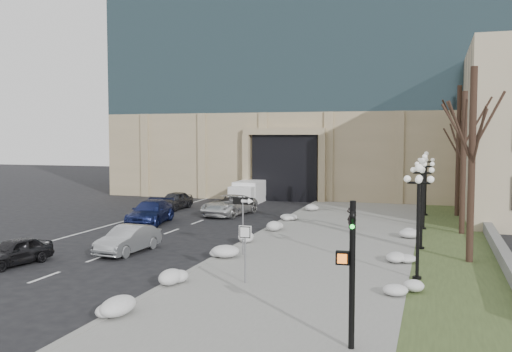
# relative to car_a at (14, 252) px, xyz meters

# --- Properties ---
(ground) EXTENTS (160.00, 160.00, 0.00)m
(ground) POSITION_rel_car_a_xyz_m (9.28, -3.49, -0.62)
(ground) COLOR black
(ground) RESTS_ON ground
(sidewalk) EXTENTS (9.00, 40.00, 0.12)m
(sidewalk) POSITION_rel_car_a_xyz_m (12.78, 10.51, -0.56)
(sidewalk) COLOR gray
(sidewalk) RESTS_ON ground
(curb) EXTENTS (0.30, 40.00, 0.14)m
(curb) POSITION_rel_car_a_xyz_m (8.28, 10.51, -0.55)
(curb) COLOR gray
(curb) RESTS_ON ground
(grass_strip) EXTENTS (4.00, 40.00, 0.10)m
(grass_strip) POSITION_rel_car_a_xyz_m (19.28, 10.51, -0.57)
(grass_strip) COLOR #3A4A25
(grass_strip) RESTS_ON ground
(stone_wall) EXTENTS (0.50, 30.00, 0.70)m
(stone_wall) POSITION_rel_car_a_xyz_m (21.28, 12.51, -0.27)
(stone_wall) COLOR slate
(stone_wall) RESTS_ON ground
(office_tower) EXTENTS (40.00, 24.70, 36.00)m
(office_tower) POSITION_rel_car_a_xyz_m (7.28, 40.09, 17.87)
(office_tower) COLOR tan
(office_tower) RESTS_ON ground
(car_a) EXTENTS (2.16, 3.88, 1.25)m
(car_a) POSITION_rel_car_a_xyz_m (0.00, 0.00, 0.00)
(car_a) COLOR black
(car_a) RESTS_ON ground
(car_b) EXTENTS (1.73, 4.24, 1.37)m
(car_b) POSITION_rel_car_a_xyz_m (3.55, 3.99, 0.06)
(car_b) COLOR #9A9EA1
(car_b) RESTS_ON ground
(car_c) EXTENTS (2.99, 5.59, 1.54)m
(car_c) POSITION_rel_car_a_xyz_m (0.06, 12.94, 0.15)
(car_c) COLOR navy
(car_c) RESTS_ON ground
(car_d) EXTENTS (3.23, 5.70, 1.50)m
(car_d) POSITION_rel_car_a_xyz_m (3.65, 18.39, 0.13)
(car_d) COLOR silver
(car_d) RESTS_ON ground
(car_e) EXTENTS (1.78, 4.19, 1.41)m
(car_e) POSITION_rel_car_a_xyz_m (-1.72, 20.36, 0.08)
(car_e) COLOR #2F3035
(car_e) RESTS_ON ground
(pedestrian) EXTENTS (0.63, 0.45, 1.63)m
(pedestrian) POSITION_rel_car_a_xyz_m (13.30, 14.26, 0.31)
(pedestrian) COLOR black
(pedestrian) RESTS_ON sidewalk
(box_truck) EXTENTS (2.32, 6.10, 1.91)m
(box_truck) POSITION_rel_car_a_xyz_m (2.62, 26.45, 0.30)
(box_truck) COLOR white
(box_truck) RESTS_ON ground
(one_way_sign) EXTENTS (1.09, 0.30, 2.92)m
(one_way_sign) POSITION_rel_car_a_xyz_m (9.54, 4.79, 1.78)
(one_way_sign) COLOR slate
(one_way_sign) RESTS_ON ground
(keep_sign) EXTENTS (0.51, 0.08, 2.39)m
(keep_sign) POSITION_rel_car_a_xyz_m (11.17, -0.26, 1.13)
(keep_sign) COLOR slate
(keep_sign) RESTS_ON ground
(traffic_signal) EXTENTS (0.70, 0.94, 4.15)m
(traffic_signal) POSITION_rel_car_a_xyz_m (16.08, -5.94, 1.44)
(traffic_signal) COLOR black
(traffic_signal) RESTS_ON ground
(snow_clump_a) EXTENTS (1.10, 1.60, 0.36)m
(snow_clump_a) POSITION_rel_car_a_xyz_m (8.72, -5.60, -0.32)
(snow_clump_a) COLOR silver
(snow_clump_a) RESTS_ON sidewalk
(snow_clump_b) EXTENTS (1.10, 1.60, 0.36)m
(snow_clump_b) POSITION_rel_car_a_xyz_m (8.64, -1.41, -0.32)
(snow_clump_b) COLOR silver
(snow_clump_b) RESTS_ON sidewalk
(snow_clump_c) EXTENTS (1.10, 1.60, 0.36)m
(snow_clump_c) POSITION_rel_car_a_xyz_m (8.60, 4.05, -0.32)
(snow_clump_c) COLOR silver
(snow_clump_c) RESTS_ON sidewalk
(snow_clump_d) EXTENTS (1.10, 1.60, 0.36)m
(snow_clump_d) POSITION_rel_car_a_xyz_m (8.55, 7.97, -0.32)
(snow_clump_d) COLOR silver
(snow_clump_d) RESTS_ON sidewalk
(snow_clump_e) EXTENTS (1.10, 1.60, 0.36)m
(snow_clump_e) POSITION_rel_car_a_xyz_m (8.60, 11.98, -0.32)
(snow_clump_e) COLOR silver
(snow_clump_e) RESTS_ON sidewalk
(snow_clump_f) EXTENTS (1.10, 1.60, 0.36)m
(snow_clump_f) POSITION_rel_car_a_xyz_m (8.57, 16.62, -0.32)
(snow_clump_f) COLOR silver
(snow_clump_f) RESTS_ON sidewalk
(snow_clump_g) EXTENTS (1.10, 1.60, 0.36)m
(snow_clump_g) POSITION_rel_car_a_xyz_m (8.98, 21.86, -0.32)
(snow_clump_g) COLOR silver
(snow_clump_g) RESTS_ON sidewalk
(snow_clump_h) EXTENTS (1.10, 1.60, 0.36)m
(snow_clump_h) POSITION_rel_car_a_xyz_m (17.13, -0.05, -0.32)
(snow_clump_h) COLOR silver
(snow_clump_h) RESTS_ON sidewalk
(snow_clump_i) EXTENTS (1.10, 1.60, 0.36)m
(snow_clump_i) POSITION_rel_car_a_xyz_m (16.70, 5.28, -0.32)
(snow_clump_i) COLOR silver
(snow_clump_i) RESTS_ON sidewalk
(snow_clump_j) EXTENTS (1.10, 1.60, 0.36)m
(snow_clump_j) POSITION_rel_car_a_xyz_m (16.67, 11.94, -0.32)
(snow_clump_j) COLOR silver
(snow_clump_j) RESTS_ON sidewalk
(lamppost_a) EXTENTS (1.18, 1.18, 4.76)m
(lamppost_a) POSITION_rel_car_a_xyz_m (17.58, 2.51, 2.45)
(lamppost_a) COLOR black
(lamppost_a) RESTS_ON ground
(lamppost_b) EXTENTS (1.18, 1.18, 4.76)m
(lamppost_b) POSITION_rel_car_a_xyz_m (17.58, 9.01, 2.45)
(lamppost_b) COLOR black
(lamppost_b) RESTS_ON ground
(lamppost_c) EXTENTS (1.18, 1.18, 4.76)m
(lamppost_c) POSITION_rel_car_a_xyz_m (17.58, 15.51, 2.45)
(lamppost_c) COLOR black
(lamppost_c) RESTS_ON ground
(lamppost_d) EXTENTS (1.18, 1.18, 4.76)m
(lamppost_d) POSITION_rel_car_a_xyz_m (17.58, 22.01, 2.45)
(lamppost_d) COLOR black
(lamppost_d) RESTS_ON ground
(tree_near) EXTENTS (3.20, 3.20, 9.00)m
(tree_near) POSITION_rel_car_a_xyz_m (19.78, 6.51, 5.20)
(tree_near) COLOR black
(tree_near) RESTS_ON ground
(tree_mid) EXTENTS (3.20, 3.20, 8.50)m
(tree_mid) POSITION_rel_car_a_xyz_m (19.78, 14.51, 4.88)
(tree_mid) COLOR black
(tree_mid) RESTS_ON ground
(tree_far) EXTENTS (3.20, 3.20, 9.50)m
(tree_far) POSITION_rel_car_a_xyz_m (19.78, 22.51, 5.53)
(tree_far) COLOR black
(tree_far) RESTS_ON ground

